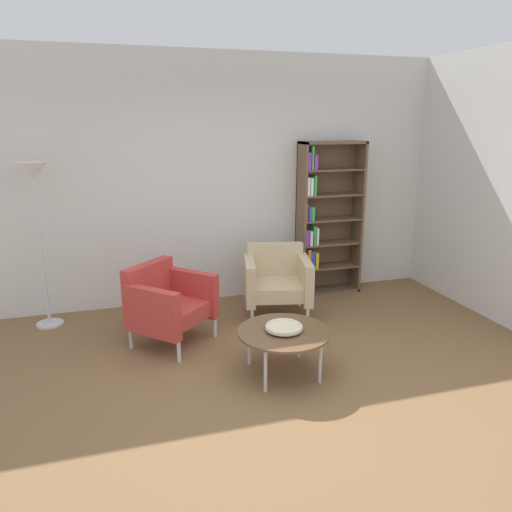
% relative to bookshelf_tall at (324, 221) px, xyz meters
% --- Properties ---
extents(ground_plane, '(8.32, 8.32, 0.00)m').
position_rel_bookshelf_tall_xyz_m(ground_plane, '(-1.38, -2.25, -0.93)').
color(ground_plane, brown).
extents(plaster_back_panel, '(6.40, 0.12, 2.90)m').
position_rel_bookshelf_tall_xyz_m(plaster_back_panel, '(-1.38, 0.21, 0.52)').
color(plaster_back_panel, silver).
rests_on(plaster_back_panel, ground_plane).
extents(bookshelf_tall, '(0.80, 0.30, 1.90)m').
position_rel_bookshelf_tall_xyz_m(bookshelf_tall, '(0.00, 0.00, 0.00)').
color(bookshelf_tall, brown).
rests_on(bookshelf_tall, ground_plane).
extents(coffee_table_low, '(0.80, 0.80, 0.40)m').
position_rel_bookshelf_tall_xyz_m(coffee_table_low, '(-1.19, -1.87, -0.56)').
color(coffee_table_low, brown).
rests_on(coffee_table_low, ground_plane).
extents(decorative_bowl, '(0.32, 0.32, 0.05)m').
position_rel_bookshelf_tall_xyz_m(decorative_bowl, '(-1.19, -1.87, -0.49)').
color(decorative_bowl, beige).
rests_on(decorative_bowl, coffee_table_low).
extents(armchair_corner_red, '(0.84, 0.79, 0.78)m').
position_rel_bookshelf_tall_xyz_m(armchair_corner_red, '(-0.81, -0.57, -0.51)').
color(armchair_corner_red, '#C6B289').
rests_on(armchair_corner_red, ground_plane).
extents(armchair_spare_guest, '(0.95, 0.95, 0.78)m').
position_rel_bookshelf_tall_xyz_m(armchair_spare_guest, '(-2.07, -0.94, -0.51)').
color(armchair_spare_guest, '#B73833').
rests_on(armchair_spare_guest, ground_plane).
extents(floor_lamp_torchiere, '(0.32, 0.32, 1.74)m').
position_rel_bookshelf_tall_xyz_m(floor_lamp_torchiere, '(-3.26, -0.17, 0.52)').
color(floor_lamp_torchiere, silver).
rests_on(floor_lamp_torchiere, ground_plane).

